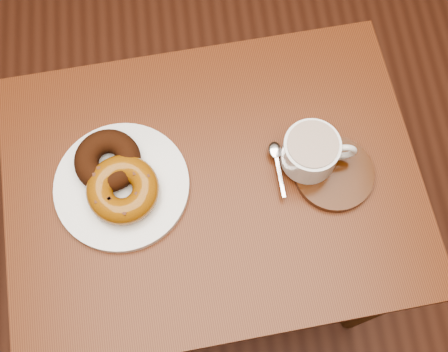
{
  "coord_description": "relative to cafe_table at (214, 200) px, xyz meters",
  "views": [
    {
      "loc": [
        0.1,
        -0.64,
        1.6
      ],
      "look_at": [
        0.14,
        -0.31,
        0.7
      ],
      "focal_mm": 45.0,
      "sensor_mm": 36.0,
      "label": 1
    }
  ],
  "objects": [
    {
      "name": "teaspoon",
      "position": [
        0.11,
        0.03,
        0.13
      ],
      "size": [
        0.02,
        0.1,
        0.01
      ],
      "rotation": [
        0.0,
        0.0,
        0.03
      ],
      "color": "silver",
      "rests_on": "saucer"
    },
    {
      "name": "donut_cinnamon",
      "position": [
        -0.17,
        0.04,
        0.14
      ],
      "size": [
        0.15,
        0.15,
        0.04
      ],
      "primitive_type": "torus",
      "rotation": [
        0.0,
        0.0,
        0.4
      ],
      "color": "black",
      "rests_on": "donut_plate"
    },
    {
      "name": "ground",
      "position": [
        -0.12,
        0.31,
        -0.57
      ],
      "size": [
        6.0,
        6.0,
        0.0
      ],
      "primitive_type": "plane",
      "color": "#512819",
      "rests_on": "ground"
    },
    {
      "name": "donut_plate",
      "position": [
        -0.16,
        0.01,
        0.12
      ],
      "size": [
        0.26,
        0.26,
        0.01
      ],
      "primitive_type": "cylinder",
      "rotation": [
        0.0,
        0.0,
        -0.13
      ],
      "color": "white",
      "rests_on": "cafe_table"
    },
    {
      "name": "cafe_table",
      "position": [
        0.0,
        0.0,
        0.0
      ],
      "size": [
        0.76,
        0.59,
        0.68
      ],
      "rotation": [
        0.0,
        0.0,
        0.07
      ],
      "color": "#602D14",
      "rests_on": "ground"
    },
    {
      "name": "coffee_cup",
      "position": [
        0.17,
        0.02,
        0.16
      ],
      "size": [
        0.13,
        0.1,
        0.07
      ],
      "rotation": [
        0.0,
        0.0,
        -0.12
      ],
      "color": "white",
      "rests_on": "saucer"
    },
    {
      "name": "saucer",
      "position": [
        0.21,
        -0.01,
        0.12
      ],
      "size": [
        0.14,
        0.14,
        0.01
      ],
      "primitive_type": "cylinder",
      "rotation": [
        0.0,
        0.0,
        -0.03
      ],
      "color": "#3C1908",
      "rests_on": "cafe_table"
    },
    {
      "name": "donut_caramel",
      "position": [
        -0.15,
        -0.01,
        0.14
      ],
      "size": [
        0.15,
        0.15,
        0.05
      ],
      "rotation": [
        0.0,
        0.0,
        -0.3
      ],
      "color": "#985710",
      "rests_on": "donut_plate"
    }
  ]
}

